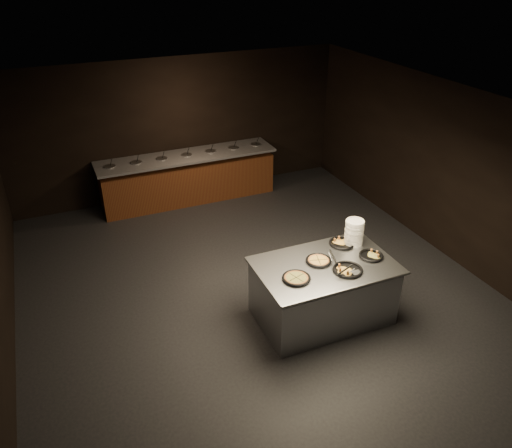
% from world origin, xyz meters
% --- Properties ---
extents(room, '(7.02, 8.02, 2.92)m').
position_xyz_m(room, '(0.00, 0.00, 1.45)').
color(room, black).
rests_on(room, ground).
extents(salad_bar, '(3.70, 0.83, 1.18)m').
position_xyz_m(salad_bar, '(0.00, 3.56, 0.44)').
color(salad_bar, brown).
rests_on(salad_bar, ground).
extents(serving_counter, '(1.93, 1.25, 0.92)m').
position_xyz_m(serving_counter, '(0.63, -0.96, 0.44)').
color(serving_counter, '#A5A7AC').
rests_on(serving_counter, ground).
extents(plate_stack, '(0.27, 0.27, 0.38)m').
position_xyz_m(plate_stack, '(1.30, -0.64, 1.11)').
color(plate_stack, white).
rests_on(plate_stack, serving_counter).
extents(pan_veggie_whole, '(0.38, 0.38, 0.04)m').
position_xyz_m(pan_veggie_whole, '(0.10, -1.11, 0.94)').
color(pan_veggie_whole, black).
rests_on(pan_veggie_whole, serving_counter).
extents(pan_cheese_whole, '(0.36, 0.36, 0.04)m').
position_xyz_m(pan_cheese_whole, '(0.58, -0.86, 0.94)').
color(pan_cheese_whole, black).
rests_on(pan_cheese_whole, serving_counter).
extents(pan_cheese_slices_a, '(0.38, 0.38, 0.04)m').
position_xyz_m(pan_cheese_slices_a, '(1.13, -0.59, 0.94)').
color(pan_cheese_slices_a, black).
rests_on(pan_cheese_slices_a, serving_counter).
extents(pan_cheese_slices_b, '(0.41, 0.41, 0.04)m').
position_xyz_m(pan_cheese_slices_b, '(0.83, -1.22, 0.94)').
color(pan_cheese_slices_b, black).
rests_on(pan_cheese_slices_b, serving_counter).
extents(pan_veggie_slices, '(0.34, 0.34, 0.04)m').
position_xyz_m(pan_veggie_slices, '(1.33, -1.05, 0.94)').
color(pan_veggie_slices, black).
rests_on(pan_veggie_slices, serving_counter).
extents(server_left, '(0.10, 0.33, 0.16)m').
position_xyz_m(server_left, '(0.75, -0.92, 1.00)').
color(server_left, '#A5A7AC').
rests_on(server_left, serving_counter).
extents(server_right, '(0.35, 0.11, 0.17)m').
position_xyz_m(server_right, '(0.77, -1.31, 1.00)').
color(server_right, '#A5A7AC').
rests_on(server_right, serving_counter).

